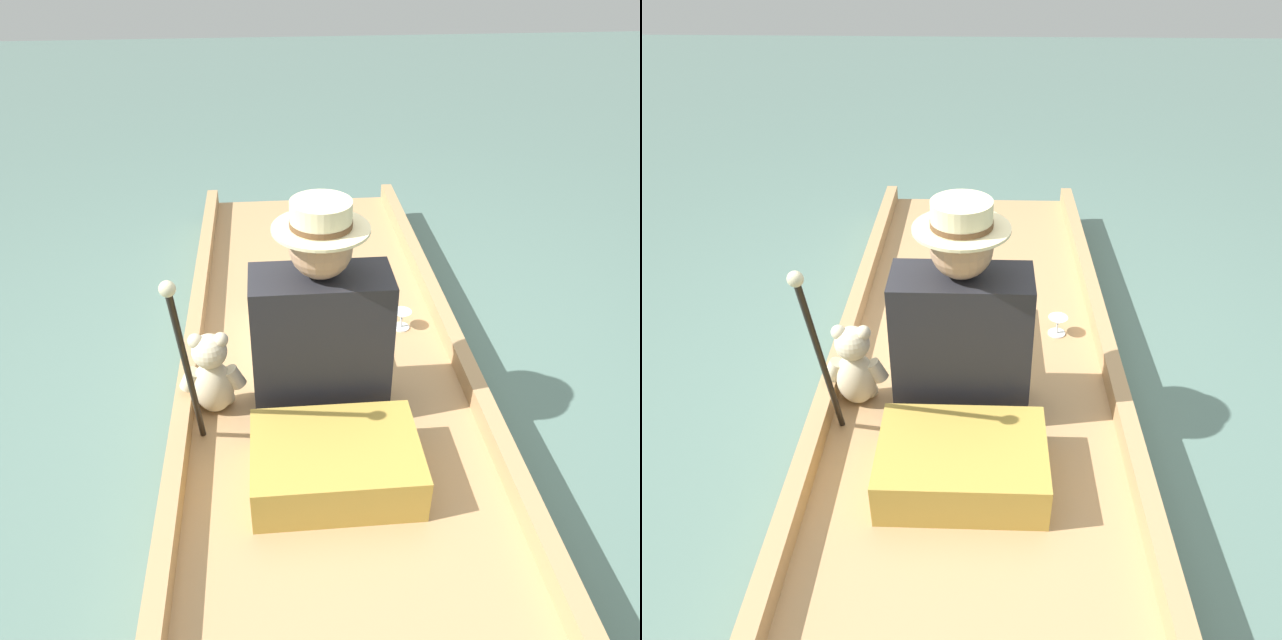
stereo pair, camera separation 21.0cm
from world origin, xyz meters
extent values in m
plane|color=slate|center=(0.00, 0.00, 0.00)|extent=(16.00, 16.00, 0.00)
cube|color=tan|center=(0.00, 0.00, 0.07)|extent=(1.12, 3.39, 0.13)
cube|color=tan|center=(-0.53, 0.00, 0.17)|extent=(0.06, 3.39, 0.08)
cube|color=tan|center=(0.53, 0.00, 0.17)|extent=(0.06, 3.39, 0.08)
cube|color=#B7933D|center=(-0.03, -0.54, 0.21)|extent=(0.52, 0.36, 0.16)
cube|color=white|center=(-0.04, 0.19, 0.19)|extent=(0.42, 0.53, 0.11)
cube|color=#232328|center=(-0.04, -0.19, 0.41)|extent=(0.46, 0.22, 0.55)
cube|color=beige|center=(-0.04, -0.07, 0.45)|extent=(0.04, 0.01, 0.30)
cube|color=white|center=(-0.17, -0.07, 0.47)|extent=(0.02, 0.01, 0.33)
cube|color=white|center=(0.09, -0.07, 0.47)|extent=(0.02, 0.01, 0.33)
sphere|color=tan|center=(-0.04, -0.19, 0.78)|extent=(0.20, 0.20, 0.20)
cylinder|color=beige|center=(-0.04, -0.19, 0.84)|extent=(0.30, 0.30, 0.01)
cylinder|color=beige|center=(-0.04, -0.19, 0.89)|extent=(0.19, 0.19, 0.08)
cylinder|color=brown|center=(-0.04, -0.19, 0.86)|extent=(0.19, 0.19, 0.02)
ellipsoid|color=beige|center=(-0.42, -0.17, 0.24)|extent=(0.14, 0.12, 0.21)
sphere|color=beige|center=(-0.42, -0.17, 0.39)|extent=(0.12, 0.12, 0.12)
sphere|color=tan|center=(-0.42, -0.12, 0.38)|extent=(0.05, 0.05, 0.05)
sphere|color=beige|center=(-0.46, -0.17, 0.44)|extent=(0.05, 0.05, 0.05)
sphere|color=beige|center=(-0.38, -0.17, 0.44)|extent=(0.05, 0.05, 0.05)
cylinder|color=beige|center=(-0.50, -0.17, 0.28)|extent=(0.08, 0.05, 0.09)
cylinder|color=beige|center=(-0.34, -0.17, 0.28)|extent=(0.08, 0.05, 0.09)
sphere|color=beige|center=(-0.46, -0.14, 0.16)|extent=(0.06, 0.06, 0.06)
sphere|color=beige|center=(-0.38, -0.14, 0.16)|extent=(0.06, 0.06, 0.06)
cylinder|color=silver|center=(0.35, 0.28, 0.14)|extent=(0.07, 0.07, 0.01)
cylinder|color=silver|center=(0.35, 0.28, 0.16)|extent=(0.01, 0.01, 0.04)
cone|color=silver|center=(0.35, 0.28, 0.20)|extent=(0.08, 0.08, 0.04)
cylinder|color=black|center=(-0.46, -0.41, 0.49)|extent=(0.02, 0.25, 0.73)
sphere|color=beige|center=(-0.46, -0.52, 0.85)|extent=(0.04, 0.04, 0.04)
camera|label=1|loc=(-0.19, -1.89, 1.66)|focal=35.00mm
camera|label=2|loc=(0.02, -1.89, 1.66)|focal=35.00mm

